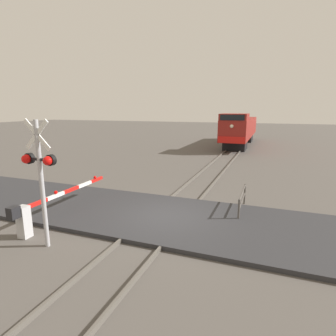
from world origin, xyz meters
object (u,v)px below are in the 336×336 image
locomotive (240,129)px  guard_railing (242,199)px  crossing_signal (40,170)px  crossing_gate (37,210)px

locomotive → guard_railing: 23.02m
locomotive → crossing_signal: bearing=-95.7°
locomotive → crossing_gate: locomotive is taller
crossing_signal → guard_railing: 7.96m
crossing_signal → locomotive: bearing=84.3°
locomotive → guard_railing: size_ratio=6.42×
crossing_signal → crossing_gate: 2.32m
locomotive → guard_railing: locomotive is taller
locomotive → guard_railing: bearing=-83.1°
locomotive → crossing_signal: (-2.83, -28.17, 0.57)m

